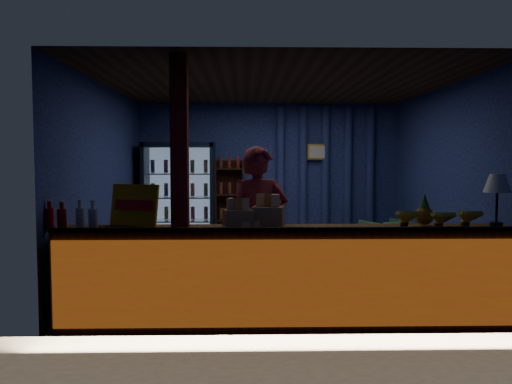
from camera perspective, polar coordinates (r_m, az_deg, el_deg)
The scene contains 19 objects.
ground at distance 6.88m, azimuth 2.37°, elevation -9.82°, with size 4.60×4.60×0.00m, color #515154.
room_walls at distance 6.69m, azimuth 2.41°, elevation 3.37°, with size 4.60×4.60×4.60m.
counter at distance 4.91m, azimuth 3.82°, elevation -9.57°, with size 4.40×0.57×0.99m.
support_post at distance 4.82m, azimuth -8.67°, elevation 0.05°, with size 0.16×0.16×2.60m, color maroon.
beverage_cooler at distance 8.69m, azimuth -8.68°, elevation -0.80°, with size 1.20×0.62×1.90m.
bottle_shelf at distance 8.77m, azimuth -3.04°, elevation -1.64°, with size 0.50×0.28×1.60m.
curtain_folds at distance 8.93m, azimuth 7.94°, elevation 1.67°, with size 1.74×0.14×2.50m.
framed_picture at distance 8.86m, azimuth 7.05°, elevation 4.58°, with size 0.36×0.04×0.28m.
shopkeeper at distance 5.33m, azimuth 0.32°, elevation -4.17°, with size 0.64×0.42×1.75m, color maroon.
green_chair at distance 8.50m, azimuth 14.72°, elevation -5.18°, with size 0.67×0.69×0.63m, color #4E9D58.
side_table at distance 8.40m, azimuth 11.19°, elevation -5.84°, with size 0.51×0.39×0.54m.
yellow_sign at distance 5.09m, azimuth -13.73°, elevation -1.46°, with size 0.52×0.28×0.41m.
soda_bottles at distance 4.96m, azimuth -20.36°, elevation -2.79°, with size 0.52×0.17×0.28m.
snack_box_left at distance 4.92m, azimuth 1.39°, elevation -2.63°, with size 0.34×0.30×0.32m.
snack_box_centre at distance 4.82m, azimuth -2.07°, elevation -2.89°, with size 0.31×0.27×0.29m.
pastry_tray at distance 4.83m, azimuth -1.27°, elevation -3.81°, with size 0.42×0.42×0.07m.
banana_bunches at distance 5.11m, azimuth 20.07°, elevation -2.80°, with size 0.87×0.32×0.19m.
table_lamp at distance 5.44m, azimuth 25.86°, elevation 0.69°, with size 0.26×0.26×0.52m.
pineapple at distance 5.21m, azimuth 18.69°, elevation -2.27°, with size 0.18×0.18×0.31m.
Camera 1 is at (-0.43, -6.67, 1.60)m, focal length 35.00 mm.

